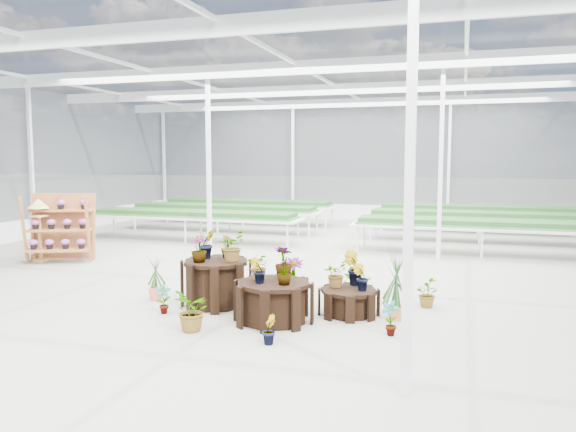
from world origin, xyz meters
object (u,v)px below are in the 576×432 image
(plinth_mid, at_px, (273,302))
(shelf_rack, at_px, (60,228))
(plinth_tall, at_px, (216,283))
(plinth_low, at_px, (349,302))
(bird_table, at_px, (39,230))

(plinth_mid, xyz_separation_m, shelf_rack, (-6.36, 3.14, 0.49))
(plinth_tall, xyz_separation_m, plinth_low, (2.20, 0.10, -0.18))
(plinth_mid, distance_m, shelf_rack, 7.11)
(plinth_mid, distance_m, bird_table, 7.46)
(plinth_tall, xyz_separation_m, plinth_mid, (1.20, -0.60, -0.08))
(bird_table, bearing_deg, plinth_tall, -45.48)
(plinth_mid, bearing_deg, plinth_low, 34.99)
(plinth_tall, relative_size, bird_table, 0.75)
(plinth_mid, bearing_deg, plinth_tall, 153.43)
(plinth_tall, xyz_separation_m, bird_table, (-5.62, 2.39, 0.36))
(plinth_tall, bearing_deg, plinth_low, 2.60)
(plinth_tall, relative_size, shelf_rack, 0.70)
(plinth_low, height_order, shelf_rack, shelf_rack)
(plinth_mid, distance_m, plinth_low, 1.22)
(shelf_rack, bearing_deg, plinth_mid, -50.12)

